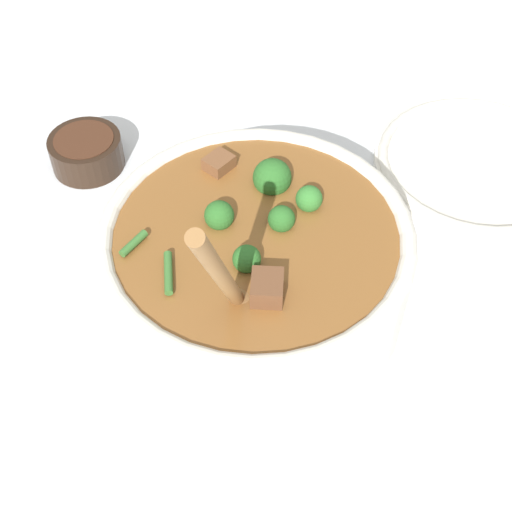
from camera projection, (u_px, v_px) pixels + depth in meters
The scene contains 4 objects.
ground_plane at pixel (256, 301), 0.70m from camera, with size 4.00×4.00×0.00m, color silver.
stew_bowl at pixel (256, 261), 0.65m from camera, with size 0.28×0.31×0.27m.
condiment_bowl at pixel (86, 151), 0.81m from camera, with size 0.08×0.08×0.04m.
empty_plate at pixel (478, 164), 0.81m from camera, with size 0.24×0.24×0.02m.
Camera 1 is at (0.17, -0.38, 0.56)m, focal length 50.00 mm.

